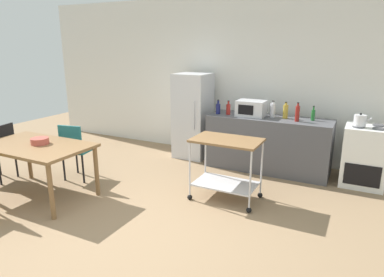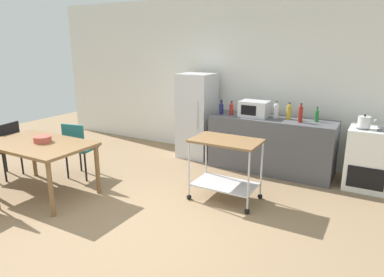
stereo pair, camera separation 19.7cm
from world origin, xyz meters
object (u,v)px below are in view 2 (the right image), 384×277
(bottle_wine, at_px, (317,116))
(kitchen_cart, at_px, (226,160))
(chair_teal, at_px, (79,146))
(bottle_soy_sauce, at_px, (221,109))
(bottle_vinegar, at_px, (289,112))
(fruit_bowl, at_px, (42,139))
(bottle_soda, at_px, (301,114))
(bottle_olive_oil, at_px, (231,109))
(dining_table, at_px, (38,148))
(stove_oven, at_px, (369,158))
(bottle_hot_sauce, at_px, (276,111))
(refrigerator, at_px, (197,116))
(chair_black, at_px, (6,146))
(kettle, at_px, (364,122))
(microwave, at_px, (254,109))

(bottle_wine, bearing_deg, kitchen_cart, -120.39)
(chair_teal, distance_m, bottle_soy_sauce, 2.41)
(bottle_vinegar, height_order, fruit_bowl, bottle_vinegar)
(chair_teal, relative_size, bottle_soda, 3.02)
(bottle_olive_oil, bearing_deg, bottle_wine, 6.78)
(dining_table, height_order, chair_teal, chair_teal)
(stove_oven, xyz_separation_m, fruit_bowl, (-3.95, -2.44, 0.34))
(bottle_hot_sauce, bearing_deg, bottle_wine, 3.00)
(bottle_soy_sauce, bearing_deg, refrigerator, 161.84)
(chair_black, relative_size, bottle_olive_oil, 3.73)
(chair_black, distance_m, kettle, 5.39)
(kitchen_cart, distance_m, bottle_soy_sauce, 1.52)
(chair_teal, height_order, stove_oven, stove_oven)
(bottle_hot_sauce, bearing_deg, microwave, -166.89)
(kitchen_cart, bearing_deg, refrigerator, 130.08)
(bottle_soy_sauce, bearing_deg, chair_black, -140.05)
(dining_table, bearing_deg, bottle_wine, 38.71)
(bottle_olive_oil, height_order, bottle_wine, bottle_olive_oil)
(bottle_wine, bearing_deg, dining_table, -141.29)
(kettle, bearing_deg, refrigerator, 176.30)
(bottle_wine, relative_size, fruit_bowl, 0.98)
(refrigerator, distance_m, microwave, 1.18)
(dining_table, xyz_separation_m, bottle_hot_sauce, (2.57, 2.53, 0.35))
(dining_table, height_order, refrigerator, refrigerator)
(kettle, bearing_deg, bottle_hot_sauce, 173.98)
(dining_table, distance_m, bottle_vinegar, 3.78)
(dining_table, xyz_separation_m, bottle_soy_sauce, (1.67, 2.38, 0.32))
(dining_table, relative_size, chair_black, 1.69)
(chair_black, height_order, bottle_olive_oil, bottle_olive_oil)
(chair_teal, height_order, fruit_bowl, chair_teal)
(refrigerator, bearing_deg, kitchen_cart, -49.92)
(bottle_soy_sauce, height_order, bottle_vinegar, bottle_vinegar)
(refrigerator, distance_m, bottle_soda, 1.93)
(bottle_olive_oil, distance_m, bottle_vinegar, 0.94)
(chair_black, xyz_separation_m, microwave, (3.24, 2.31, 0.51))
(bottle_soy_sauce, bearing_deg, stove_oven, 2.69)
(bottle_wine, bearing_deg, fruit_bowl, -141.52)
(dining_table, relative_size, refrigerator, 0.97)
(chair_teal, relative_size, bottle_vinegar, 3.35)
(kitchen_cart, bearing_deg, dining_table, -154.96)
(chair_black, bearing_deg, stove_oven, 104.03)
(dining_table, height_order, bottle_wine, bottle_wine)
(bottle_wine, distance_m, fruit_bowl, 4.04)
(chair_black, distance_m, kitchen_cart, 3.47)
(fruit_bowl, xyz_separation_m, kettle, (3.83, 2.34, 0.21))
(stove_oven, bearing_deg, bottle_hot_sauce, 178.45)
(bottle_vinegar, relative_size, bottle_wine, 1.15)
(chair_black, bearing_deg, kettle, 103.62)
(stove_oven, relative_size, bottle_olive_oil, 3.85)
(kitchen_cart, xyz_separation_m, bottle_olive_oil, (-0.49, 1.31, 0.42))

